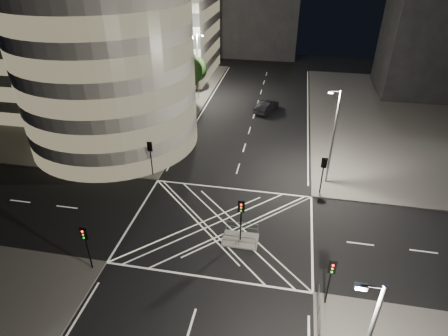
% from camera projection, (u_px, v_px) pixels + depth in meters
% --- Properties ---
extents(ground, '(120.00, 120.00, 0.00)m').
position_uv_depth(ground, '(221.00, 226.00, 33.38)').
color(ground, black).
rests_on(ground, ground).
extents(sidewalk_far_left, '(42.00, 42.00, 0.15)m').
position_uv_depth(sidewalk_far_left, '(77.00, 97.00, 60.56)').
color(sidewalk_far_left, '#5A5855').
rests_on(sidewalk_far_left, ground).
extents(central_island, '(3.00, 2.00, 0.15)m').
position_uv_depth(central_island, '(240.00, 240.00, 31.76)').
color(central_island, slate).
rests_on(central_island, ground).
extents(office_tower_curved, '(30.00, 29.00, 27.20)m').
position_uv_depth(office_tower_curved, '(84.00, 27.00, 45.75)').
color(office_tower_curved, '#9A9791').
rests_on(office_tower_curved, sidewalk_far_left).
extents(office_block_rear, '(24.00, 16.00, 22.00)m').
position_uv_depth(office_block_rear, '(145.00, 10.00, 66.22)').
color(office_block_rear, '#9A9791').
rests_on(office_block_rear, sidewalk_far_left).
extents(building_right_far, '(14.00, 12.00, 15.00)m').
position_uv_depth(building_right_far, '(432.00, 45.00, 58.75)').
color(building_right_far, black).
rests_on(building_right_far, sidewalk_far_right).
extents(building_far_end, '(18.00, 8.00, 18.00)m').
position_uv_depth(building_far_end, '(256.00, 12.00, 77.89)').
color(building_far_end, black).
rests_on(building_far_end, ground).
extents(tree_a, '(4.28, 4.28, 6.60)m').
position_uv_depth(tree_a, '(141.00, 130.00, 40.35)').
color(tree_a, black).
rests_on(tree_a, sidewalk_far_left).
extents(tree_b, '(4.02, 4.02, 7.44)m').
position_uv_depth(tree_b, '(159.00, 101.00, 44.86)').
color(tree_b, black).
rests_on(tree_b, sidewalk_far_left).
extents(tree_c, '(3.72, 3.72, 6.74)m').
position_uv_depth(tree_c, '(174.00, 89.00, 50.16)').
color(tree_c, black).
rests_on(tree_c, sidewalk_far_left).
extents(tree_d, '(4.83, 4.83, 8.21)m').
position_uv_depth(tree_d, '(186.00, 70.00, 54.75)').
color(tree_d, black).
rests_on(tree_d, sidewalk_far_left).
extents(tree_e, '(3.42, 3.42, 5.69)m').
position_uv_depth(tree_e, '(196.00, 69.00, 60.67)').
color(tree_e, black).
rests_on(tree_e, sidewalk_far_left).
extents(traffic_signal_fl, '(0.55, 0.22, 4.00)m').
position_uv_depth(traffic_signal_fl, '(150.00, 152.00, 38.95)').
color(traffic_signal_fl, black).
rests_on(traffic_signal_fl, sidewalk_far_left).
extents(traffic_signal_nl, '(0.55, 0.22, 4.00)m').
position_uv_depth(traffic_signal_nl, '(86.00, 241.00, 27.56)').
color(traffic_signal_nl, black).
rests_on(traffic_signal_nl, sidewalk_near_left).
extents(traffic_signal_fr, '(0.55, 0.22, 4.00)m').
position_uv_depth(traffic_signal_fr, '(323.00, 169.00, 36.15)').
color(traffic_signal_fr, black).
rests_on(traffic_signal_fr, sidewalk_far_right).
extents(traffic_signal_nr, '(0.55, 0.22, 4.00)m').
position_uv_depth(traffic_signal_nr, '(331.00, 275.00, 24.76)').
color(traffic_signal_nr, black).
rests_on(traffic_signal_nr, sidewalk_near_right).
extents(traffic_signal_island, '(0.55, 0.22, 4.00)m').
position_uv_depth(traffic_signal_island, '(241.00, 213.00, 30.28)').
color(traffic_signal_island, black).
rests_on(traffic_signal_island, central_island).
extents(street_lamp_left_near, '(1.25, 0.25, 10.00)m').
position_uv_depth(street_lamp_left_near, '(159.00, 109.00, 42.03)').
color(street_lamp_left_near, slate).
rests_on(street_lamp_left_near, sidewalk_far_left).
extents(street_lamp_left_far, '(1.25, 0.25, 10.00)m').
position_uv_depth(street_lamp_left_far, '(198.00, 64.00, 57.11)').
color(street_lamp_left_far, slate).
rests_on(street_lamp_left_far, sidewalk_far_left).
extents(street_lamp_right_far, '(1.25, 0.25, 10.00)m').
position_uv_depth(street_lamp_right_far, '(333.00, 135.00, 36.52)').
color(street_lamp_right_far, slate).
rests_on(street_lamp_right_far, sidewalk_far_right).
extents(railing_island_south, '(2.80, 0.06, 1.10)m').
position_uv_depth(railing_island_south, '(239.00, 241.00, 30.68)').
color(railing_island_south, slate).
rests_on(railing_island_south, central_island).
extents(railing_island_north, '(2.80, 0.06, 1.10)m').
position_uv_depth(railing_island_north, '(242.00, 227.00, 32.19)').
color(railing_island_north, slate).
rests_on(railing_island_north, central_island).
extents(sedan, '(3.46, 5.32, 1.66)m').
position_uv_depth(sedan, '(266.00, 106.00, 55.13)').
color(sedan, black).
rests_on(sedan, ground).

